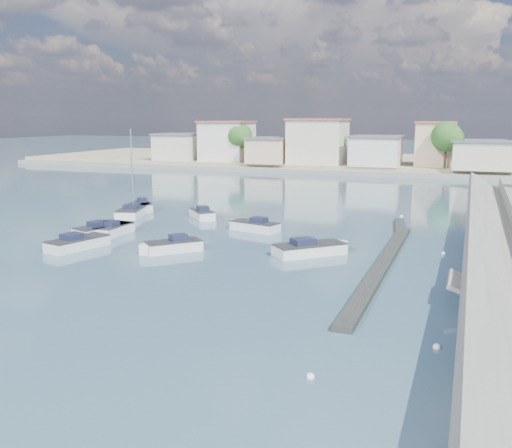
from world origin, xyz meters
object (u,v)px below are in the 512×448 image
at_px(motorboat_b, 81,243).
at_px(motorboat_f, 201,214).
at_px(motorboat_d, 170,247).
at_px(motorboat_h, 313,249).
at_px(sailboat, 135,211).
at_px(motorboat_a, 116,230).
at_px(motorboat_e, 106,230).
at_px(motorboat_g, 143,207).
at_px(motorboat_c, 253,226).

distance_m(motorboat_b, motorboat_f, 15.65).
distance_m(motorboat_d, motorboat_h, 10.67).
height_order(motorboat_b, sailboat, sailboat).
bearing_deg(motorboat_a, motorboat_d, -28.72).
xyz_separation_m(motorboat_d, motorboat_e, (-8.37, 3.80, 0.00)).
bearing_deg(motorboat_f, motorboat_g, 165.51).
relative_size(motorboat_c, motorboat_d, 1.19).
bearing_deg(motorboat_b, motorboat_f, 79.64).
height_order(motorboat_a, sailboat, sailboat).
relative_size(motorboat_b, motorboat_c, 1.09).
xyz_separation_m(motorboat_d, motorboat_f, (-4.30, 14.09, 0.00)).
xyz_separation_m(motorboat_h, sailboat, (-21.95, 10.50, 0.03)).
bearing_deg(sailboat, motorboat_b, -72.75).
relative_size(motorboat_b, motorboat_g, 1.38).
xyz_separation_m(motorboat_e, motorboat_h, (18.60, -0.78, 0.00)).
relative_size(motorboat_b, motorboat_f, 1.35).
bearing_deg(motorboat_d, motorboat_h, 16.43).
xyz_separation_m(motorboat_c, motorboat_d, (-2.87, -9.81, -0.00)).
distance_m(motorboat_a, motorboat_h, 17.97).
distance_m(motorboat_b, sailboat, 15.53).
bearing_deg(motorboat_g, motorboat_a, -68.96).
xyz_separation_m(motorboat_a, motorboat_d, (7.69, -4.22, -0.00)).
bearing_deg(motorboat_g, motorboat_e, -72.42).
bearing_deg(motorboat_h, motorboat_g, 149.74).
relative_size(motorboat_e, sailboat, 0.63).
height_order(motorboat_b, motorboat_h, same).
relative_size(motorboat_a, motorboat_c, 0.91).
xyz_separation_m(motorboat_f, motorboat_h, (14.53, -11.07, 0.00)).
bearing_deg(motorboat_d, motorboat_b, -169.57).
relative_size(motorboat_d, motorboat_e, 0.75).
height_order(motorboat_f, motorboat_g, same).
bearing_deg(motorboat_d, motorboat_f, 106.97).
distance_m(motorboat_b, motorboat_h, 17.88).
height_order(motorboat_c, sailboat, sailboat).
xyz_separation_m(motorboat_d, sailboat, (-11.72, 13.52, 0.03)).
bearing_deg(motorboat_g, motorboat_f, -14.49).
distance_m(motorboat_d, motorboat_g, 20.29).
height_order(motorboat_d, motorboat_e, same).
relative_size(motorboat_e, motorboat_h, 1.07).
relative_size(motorboat_b, motorboat_h, 1.05).
distance_m(motorboat_a, motorboat_c, 11.96).
bearing_deg(sailboat, motorboat_e, -71.01).
xyz_separation_m(motorboat_a, motorboat_b, (0.58, -5.52, -0.00)).
distance_m(motorboat_a, motorboat_b, 5.56).
relative_size(motorboat_c, motorboat_f, 1.24).
height_order(motorboat_e, motorboat_f, same).
distance_m(motorboat_c, motorboat_h, 10.02).
bearing_deg(motorboat_b, motorboat_g, 106.50).
height_order(motorboat_a, motorboat_f, same).
distance_m(motorboat_g, sailboat, 2.69).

